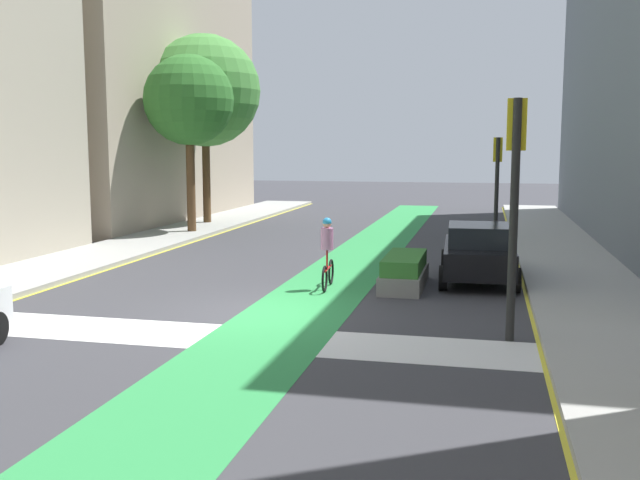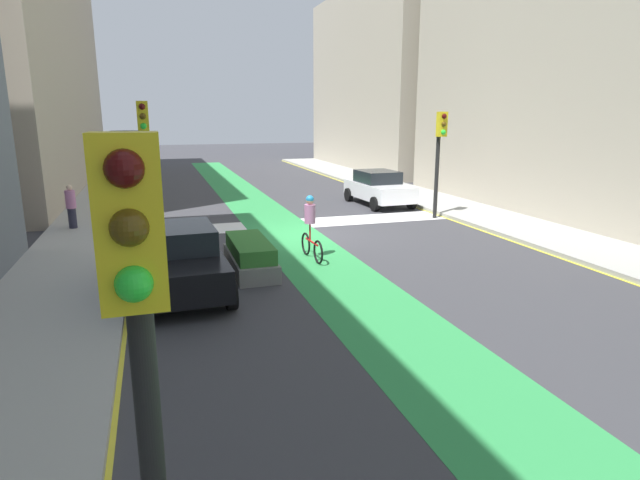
{
  "view_description": "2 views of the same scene",
  "coord_description": "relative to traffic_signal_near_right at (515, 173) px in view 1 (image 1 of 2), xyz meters",
  "views": [
    {
      "loc": [
        4.91,
        -14.62,
        3.64
      ],
      "look_at": [
        0.46,
        4.59,
        1.06
      ],
      "focal_mm": 40.08,
      "sensor_mm": 36.0,
      "label": 1
    },
    {
      "loc": [
        5.2,
        17.32,
        4.09
      ],
      "look_at": [
        1.4,
        5.19,
        1.07
      ],
      "focal_mm": 29.6,
      "sensor_mm": 36.0,
      "label": 2
    }
  ],
  "objects": [
    {
      "name": "ground_plane",
      "position": [
        -5.44,
        0.9,
        -3.16
      ],
      "size": [
        120.0,
        120.0,
        0.0
      ],
      "primitive_type": "plane",
      "color": "#38383D"
    },
    {
      "name": "bike_lane_paint",
      "position": [
        -4.53,
        0.9,
        -3.15
      ],
      "size": [
        2.4,
        60.0,
        0.01
      ],
      "primitive_type": "cube",
      "color": "#2D8C47",
      "rests_on": "ground_plane"
    },
    {
      "name": "crosswalk_band",
      "position": [
        -5.44,
        -1.1,
        -3.15
      ],
      "size": [
        12.0,
        1.8,
        0.01
      ],
      "primitive_type": "cube",
      "color": "silver",
      "rests_on": "ground_plane"
    },
    {
      "name": "curb_stripe_left",
      "position": [
        -11.44,
        0.9,
        -3.15
      ],
      "size": [
        0.16,
        60.0,
        0.01
      ],
      "primitive_type": "cube",
      "color": "yellow",
      "rests_on": "ground_plane"
    },
    {
      "name": "sidewalk_right",
      "position": [
        2.06,
        0.9,
        -3.08
      ],
      "size": [
        3.0,
        60.0,
        0.15
      ],
      "primitive_type": "cube",
      "color": "#9E9E99",
      "rests_on": "ground_plane"
    },
    {
      "name": "curb_stripe_right",
      "position": [
        0.56,
        0.9,
        -3.15
      ],
      "size": [
        0.16,
        60.0,
        0.01
      ],
      "primitive_type": "cube",
      "color": "yellow",
      "rests_on": "ground_plane"
    },
    {
      "name": "traffic_signal_near_right",
      "position": [
        0.0,
        0.0,
        0.0
      ],
      "size": [
        0.35,
        0.52,
        4.52
      ],
      "color": "black",
      "rests_on": "ground_plane"
    },
    {
      "name": "traffic_signal_far_right",
      "position": [
        -0.1,
        15.2,
        -0.34
      ],
      "size": [
        0.35,
        0.52,
        4.01
      ],
      "color": "black",
      "rests_on": "ground_plane"
    },
    {
      "name": "car_black_right_far",
      "position": [
        -0.67,
        5.9,
        -2.36
      ],
      "size": [
        2.16,
        4.27,
        1.57
      ],
      "color": "black",
      "rests_on": "ground_plane"
    },
    {
      "name": "cyclist_in_lane",
      "position": [
        -4.43,
        3.94,
        -2.19
      ],
      "size": [
        0.32,
        1.73,
        1.86
      ],
      "color": "black",
      "rests_on": "ground_plane"
    },
    {
      "name": "street_tree_near",
      "position": [
        -13.16,
        17.41,
        3.01
      ],
      "size": [
        5.09,
        5.09,
        8.58
      ],
      "color": "brown",
      "rests_on": "sidewalk_left"
    },
    {
      "name": "street_tree_far",
      "position": [
        -12.45,
        13.93,
        2.35
      ],
      "size": [
        3.69,
        3.69,
        7.24
      ],
      "color": "brown",
      "rests_on": "sidewalk_left"
    },
    {
      "name": "median_planter",
      "position": [
        -2.53,
        4.64,
        -2.75
      ],
      "size": [
        1.04,
        2.91,
        0.85
      ],
      "color": "slate",
      "rests_on": "ground_plane"
    }
  ]
}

